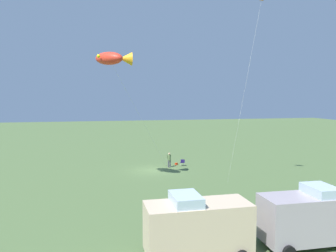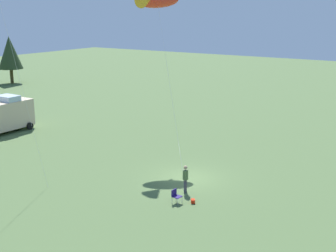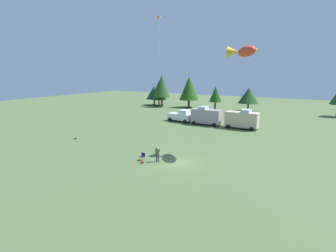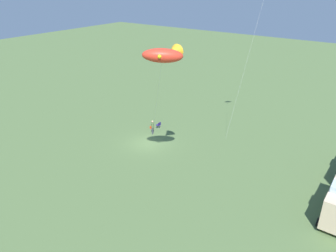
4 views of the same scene
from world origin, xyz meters
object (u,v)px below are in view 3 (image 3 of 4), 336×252
kite_large_fish (243,51)px  van_camper_beige (242,119)px  folding_chair (143,156)px  kite_delta_orange (158,18)px  backpack_on_grass (142,162)px  truck_white_pickup (181,116)px  van_motorhome_grey (206,116)px  person_kite_flyer (157,153)px

kite_large_fish → van_camper_beige: bearing=102.9°
folding_chair → kite_delta_orange: bearing=-153.4°
backpack_on_grass → folding_chair: bearing=122.7°
folding_chair → kite_large_fish: bearing=134.5°
truck_white_pickup → van_motorhome_grey: 5.43m
van_camper_beige → person_kite_flyer: bearing=-98.8°
person_kite_flyer → truck_white_pickup: (-8.49, 21.98, 0.08)m
backpack_on_grass → van_motorhome_grey: van_motorhome_grey is taller
person_kite_flyer → folding_chair: person_kite_flyer is taller
person_kite_flyer → van_camper_beige: van_camper_beige is taller
folding_chair → kite_large_fish: (8.46, 7.29, 11.21)m
truck_white_pickup → van_motorhome_grey: (5.39, -0.42, 0.54)m
person_kite_flyer → van_camper_beige: 21.77m
backpack_on_grass → van_camper_beige: bearing=78.6°
van_camper_beige → kite_delta_orange: kite_delta_orange is taller
backpack_on_grass → kite_large_fish: size_ratio=0.03×
truck_white_pickup → backpack_on_grass: bearing=-65.5°
folding_chair → person_kite_flyer: bearing=106.0°
kite_large_fish → kite_delta_orange: bearing=166.6°
van_motorhome_grey → kite_delta_orange: bearing=76.5°
folding_chair → kite_delta_orange: (-4.35, 10.35, 16.40)m
backpack_on_grass → truck_white_pickup: truck_white_pickup is taller
person_kite_flyer → van_motorhome_grey: bearing=171.3°
van_motorhome_grey → kite_large_fish: size_ratio=0.44×
van_motorhome_grey → van_camper_beige: bearing=-179.9°
person_kite_flyer → kite_large_fish: (6.76, 6.92, 10.68)m
kite_large_fish → truck_white_pickup: bearing=135.3°
person_kite_flyer → van_motorhome_grey: 21.80m
kite_large_fish → kite_delta_orange: 14.16m
person_kite_flyer → truck_white_pickup: size_ratio=0.33×
van_motorhome_grey → kite_delta_orange: kite_delta_orange is taller
truck_white_pickup → kite_delta_orange: (2.44, -12.01, 15.79)m
backpack_on_grass → truck_white_pickup: (-7.33, 23.20, 0.99)m
backpack_on_grass → truck_white_pickup: 24.35m
person_kite_flyer → kite_large_fish: size_ratio=0.14×
backpack_on_grass → truck_white_pickup: bearing=107.5°
person_kite_flyer → kite_delta_orange: 19.70m
van_camper_beige → kite_delta_orange: bearing=-129.2°
van_camper_beige → kite_large_fish: size_ratio=0.44×
person_kite_flyer → van_camper_beige: size_ratio=0.32×
person_kite_flyer → kite_large_fish: kite_large_fish is taller
backpack_on_grass → truck_white_pickup: size_ratio=0.06×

